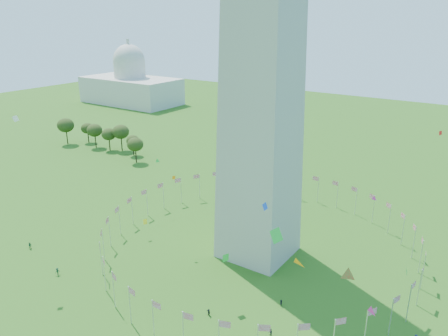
% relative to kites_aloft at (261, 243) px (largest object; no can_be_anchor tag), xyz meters
% --- Properties ---
extents(flag_ring, '(80.24, 80.24, 9.00)m').
position_rel_kites_aloft_xyz_m(flag_ring, '(-15.16, 25.58, -14.79)').
color(flag_ring, silver).
rests_on(flag_ring, ground).
extents(capitol_building, '(70.00, 35.00, 46.00)m').
position_rel_kites_aloft_xyz_m(capitol_building, '(-195.16, 155.58, 3.71)').
color(capitol_building, beige).
rests_on(capitol_building, ground).
extents(kites_aloft, '(92.15, 61.57, 34.49)m').
position_rel_kites_aloft_xyz_m(kites_aloft, '(0.00, 0.00, 0.00)').
color(kites_aloft, '#CC2699').
rests_on(kites_aloft, ground).
extents(tree_line_west, '(55.85, 16.08, 12.53)m').
position_rel_kites_aloft_xyz_m(tree_line_west, '(-122.43, 66.19, -13.72)').
color(tree_line_west, '#354B19').
rests_on(tree_line_west, ground).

